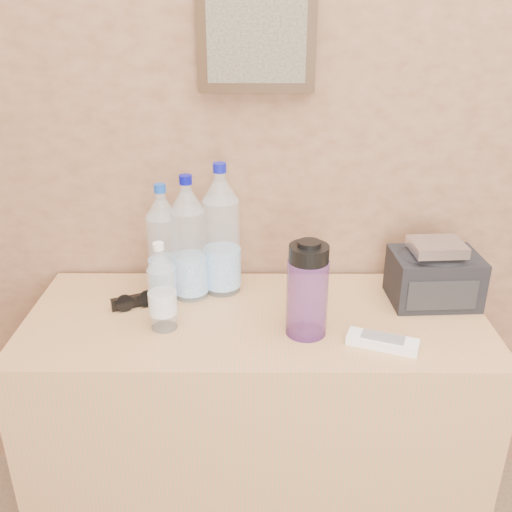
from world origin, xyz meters
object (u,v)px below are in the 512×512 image
at_px(pet_large_a, 164,248).
at_px(toiletry_bag, 434,275).
at_px(foil_packet, 437,247).
at_px(dresser, 256,428).
at_px(pet_small, 162,291).
at_px(sunglasses, 135,301).
at_px(ac_remote, 382,342).
at_px(pet_large_b, 221,237).
at_px(pet_large_c, 189,245).
at_px(nalgene_bottle, 307,289).

bearing_deg(pet_large_a, toiletry_bag, -2.09).
bearing_deg(foil_packet, dresser, -172.05).
height_order(pet_small, toiletry_bag, pet_small).
distance_m(sunglasses, ac_remote, 0.65).
bearing_deg(toiletry_bag, pet_small, -171.59).
relative_size(pet_large_a, sunglasses, 2.51).
relative_size(pet_large_b, sunglasses, 2.88).
bearing_deg(pet_small, pet_large_c, 73.73).
relative_size(nalgene_bottle, sunglasses, 1.91).
xyz_separation_m(dresser, nalgene_bottle, (0.12, -0.08, 0.49)).
height_order(ac_remote, toiletry_bag, toiletry_bag).
bearing_deg(sunglasses, foil_packet, -22.92).
height_order(pet_small, ac_remote, pet_small).
bearing_deg(ac_remote, pet_small, -168.36).
distance_m(pet_large_c, toiletry_bag, 0.66).
bearing_deg(pet_large_a, pet_small, -84.04).
height_order(nalgene_bottle, sunglasses, nalgene_bottle).
xyz_separation_m(ac_remote, foil_packet, (0.17, 0.21, 0.16)).
xyz_separation_m(pet_large_a, pet_large_b, (0.15, 0.03, 0.02)).
height_order(dresser, pet_small, pet_small).
bearing_deg(pet_large_a, sunglasses, -139.75).
bearing_deg(toiletry_bag, pet_large_c, 174.65).
bearing_deg(pet_small, sunglasses, 131.57).
height_order(nalgene_bottle, foil_packet, nalgene_bottle).
bearing_deg(toiletry_bag, sunglasses, 179.64).
relative_size(dresser, sunglasses, 9.36).
relative_size(pet_large_a, pet_large_b, 0.87).
height_order(dresser, foil_packet, foil_packet).
height_order(pet_small, nalgene_bottle, nalgene_bottle).
bearing_deg(pet_large_c, dresser, -31.83).
height_order(pet_large_a, toiletry_bag, pet_large_a).
bearing_deg(toiletry_bag, foil_packet, -119.89).
bearing_deg(nalgene_bottle, toiletry_bag, 25.13).
bearing_deg(sunglasses, ac_remote, -40.99).
distance_m(dresser, pet_large_c, 0.57).
height_order(sunglasses, toiletry_bag, toiletry_bag).
bearing_deg(ac_remote, pet_large_a, 175.73).
height_order(pet_large_a, foil_packet, pet_large_a).
xyz_separation_m(pet_small, ac_remote, (0.53, -0.08, -0.09)).
bearing_deg(sunglasses, toiletry_bag, -21.49).
height_order(pet_large_b, toiletry_bag, pet_large_b).
distance_m(pet_large_c, ac_remote, 0.56).
relative_size(pet_large_b, nalgene_bottle, 1.51).
bearing_deg(nalgene_bottle, pet_large_b, 133.89).
bearing_deg(dresser, toiletry_bag, 10.15).
relative_size(dresser, pet_large_c, 3.46).
distance_m(dresser, foil_packet, 0.72).
xyz_separation_m(pet_small, nalgene_bottle, (0.35, -0.02, 0.02)).
bearing_deg(toiletry_bag, ac_remote, -131.17).
bearing_deg(pet_large_c, sunglasses, -155.90).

